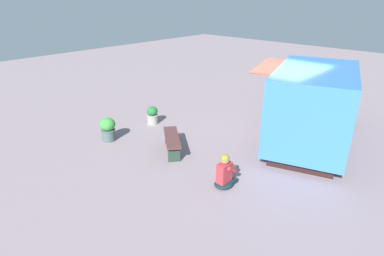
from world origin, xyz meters
TOP-DOWN VIEW (x-y plane):
  - ground_plane at (0.00, 0.00)m, footprint 40.00×40.00m
  - food_truck at (-1.05, 0.85)m, footprint 5.71×3.64m
  - person_customer at (3.09, 0.56)m, footprint 0.73×0.44m
  - planter_flowering_near at (1.63, -3.82)m, footprint 0.42×0.42m
  - planter_flowering_far at (3.52, -3.76)m, footprint 0.49×0.49m
  - plaza_bench at (2.68, -1.70)m, footprint 1.26×1.43m

SIDE VIEW (x-z plane):
  - ground_plane at x=0.00m, z-range 0.00..0.00m
  - planter_flowering_near at x=1.63m, z-range 0.00..0.65m
  - person_customer at x=3.09m, z-range -0.09..0.78m
  - plaza_bench at x=2.68m, z-range 0.12..0.62m
  - planter_flowering_far at x=3.52m, z-range 0.02..0.78m
  - food_truck at x=-1.05m, z-range -0.04..2.36m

